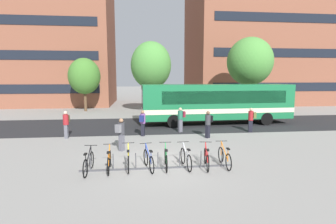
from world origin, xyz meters
The scene contains 23 objects.
ground centered at (0.00, 0.00, 0.00)m, with size 200.00×200.00×0.00m, color gray.
bus_lane_asphalt centered at (0.00, 9.25, 0.00)m, with size 80.00×7.20×0.01m, color #232326.
city_bus centered at (5.22, 9.25, 1.78)m, with size 12.11×3.01×3.20m.
bike_rack centered at (-0.17, -0.72, 0.10)m, with size 6.35×0.13×0.70m.
parked_bicycle_black_0 centered at (-2.93, -0.86, 0.38)m, with size 0.52×1.72×0.99m.
parked_bicycle_orange_1 centered at (-2.14, -0.74, 0.38)m, with size 0.52×1.72×0.99m.
parked_bicycle_yellow_2 centered at (-1.38, -0.62, 0.38)m, with size 0.52×1.72×0.99m.
parked_bicycle_blue_3 centered at (-0.56, -0.75, 0.38)m, with size 0.56×1.70×0.99m.
parked_bicycle_green_4 centered at (0.17, -0.68, 0.38)m, with size 0.52×1.72×0.99m.
parked_bicycle_silver_5 centered at (1.00, -0.69, 0.38)m, with size 0.52×1.72×0.99m.
parked_bicycle_red_6 centered at (1.85, -0.81, 0.38)m, with size 0.52×1.71×0.99m.
parked_bicycle_orange_7 centered at (2.66, -0.73, 0.38)m, with size 0.52×1.72×0.99m.
commuter_grey_pack_0 centered at (-1.86, 2.11, 0.98)m, with size 0.55×0.60×1.69m.
commuter_olive_pack_1 centered at (-5.45, 5.34, 0.98)m, with size 0.36×0.53×1.71m.
commuter_navy_pack_2 centered at (-0.72, 5.41, 0.96)m, with size 0.44×0.59×1.68m.
commuter_black_pack_3 centered at (3.33, 4.49, 0.97)m, with size 0.60×0.57×1.69m.
commuter_maroon_pack_4 centered at (1.90, 6.38, 0.99)m, with size 0.60×0.50×1.71m.
commuter_olive_pack_5 centered at (6.74, 5.87, 0.97)m, with size 0.58×0.44×1.68m.
street_tree_0 centered at (10.43, 14.96, 5.39)m, with size 4.66×4.66×7.85m.
street_tree_1 centered at (0.32, 16.47, 5.02)m, with size 4.21×4.21×7.48m.
street_tree_2 centered at (-6.97, 18.67, 3.90)m, with size 3.48×3.48×5.89m.
building_left_wing centered at (-13.38, 27.17, 7.96)m, with size 17.28×11.32×15.93m.
building_right_wing centered at (17.40, 27.33, 8.55)m, with size 21.03×13.87×17.09m.
Camera 1 is at (-0.87, -11.00, 3.75)m, focal length 27.62 mm.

